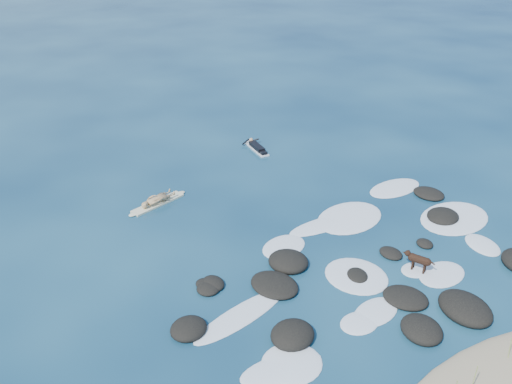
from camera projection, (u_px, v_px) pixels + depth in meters
ground at (328, 253)px, 20.83m from camera, size 160.00×160.00×0.00m
reef_rocks at (382, 280)px, 19.17m from camera, size 14.14×7.93×0.61m
breaking_foam at (368, 253)px, 20.81m from camera, size 14.09×8.03×0.12m
standing_surfer_rig at (157, 190)px, 23.77m from camera, size 2.93×1.16×1.69m
paddling_surfer_rig at (257, 147)px, 29.12m from camera, size 0.99×2.23×0.38m
dog at (418, 259)px, 19.59m from camera, size 0.62×1.11×0.75m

